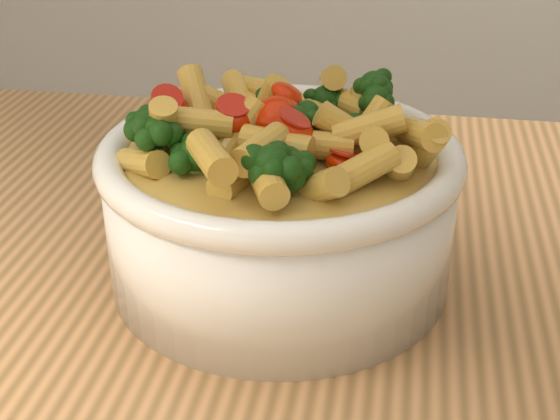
# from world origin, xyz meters

# --- Properties ---
(serving_bowl) EXTENTS (0.24, 0.24, 0.10)m
(serving_bowl) POSITION_xyz_m (0.08, 0.07, 0.95)
(serving_bowl) COLOR white
(serving_bowl) RESTS_ON table
(pasta_salad) EXTENTS (0.19, 0.19, 0.04)m
(pasta_salad) POSITION_xyz_m (0.08, 0.07, 1.02)
(pasta_salad) COLOR #EABE4A
(pasta_salad) RESTS_ON serving_bowl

